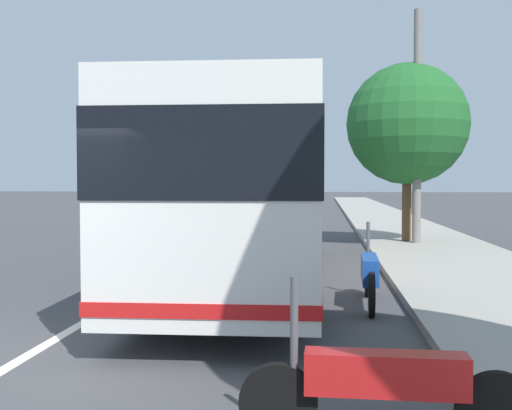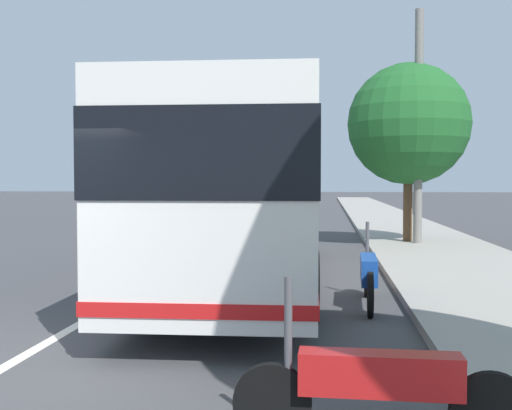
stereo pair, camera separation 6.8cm
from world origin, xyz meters
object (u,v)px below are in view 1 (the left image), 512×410
coach_bus (250,188)px  motorcycle_angled (384,386)px  motorcycle_by_tree (369,275)px  utility_pole (417,129)px  car_ahead_same_lane (256,197)px  roadside_tree_mid_block (407,124)px  car_behind_bus (233,203)px

coach_bus → motorcycle_angled: 7.99m
motorcycle_by_tree → utility_pole: size_ratio=0.32×
car_ahead_same_lane → utility_pole: (-32.03, -8.34, 2.81)m
roadside_tree_mid_block → motorcycle_angled: bearing=171.8°
car_ahead_same_lane → roadside_tree_mid_block: roadside_tree_mid_block is taller
motorcycle_by_tree → utility_pole: (8.73, -2.01, 3.00)m
coach_bus → motorcycle_by_tree: 3.56m
car_ahead_same_lane → utility_pole: utility_pole is taller
roadside_tree_mid_block → utility_pole: size_ratio=0.79×
roadside_tree_mid_block → motorcycle_by_tree: bearing=169.0°
coach_bus → utility_pole: size_ratio=1.72×
coach_bus → motorcycle_by_tree: size_ratio=5.33×
motorcycle_by_tree → utility_pole: 9.45m
motorcycle_by_tree → roadside_tree_mid_block: (9.25, -1.79, 3.19)m
coach_bus → utility_pole: 7.73m
motorcycle_angled → motorcycle_by_tree: (5.17, -0.28, 0.03)m
motorcycle_angled → motorcycle_by_tree: bearing=-92.2°
car_behind_bus → car_ahead_same_lane: bearing=-178.0°
utility_pole → car_ahead_same_lane: bearing=14.6°
coach_bus → car_ahead_same_lane: size_ratio=2.74×
utility_pole → car_behind_bus: bearing=24.5°
motorcycle_angled → car_behind_bus: 32.35m
car_behind_bus → utility_pole: (-17.90, -8.16, 2.83)m
coach_bus → utility_pole: (6.27, -4.20, 1.66)m
motorcycle_angled → utility_pole: utility_pole is taller
motorcycle_angled → roadside_tree_mid_block: roadside_tree_mid_block is taller
motorcycle_angled → car_behind_bus: (31.81, 5.87, 0.20)m
motorcycle_by_tree → roadside_tree_mid_block: roadside_tree_mid_block is taller
motorcycle_angled → car_ahead_same_lane: (45.93, 6.05, 0.22)m
motorcycle_angled → utility_pole: (13.91, -2.29, 3.03)m
motorcycle_angled → car_ahead_same_lane: car_ahead_same_lane is taller
roadside_tree_mid_block → coach_bus: bearing=149.6°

